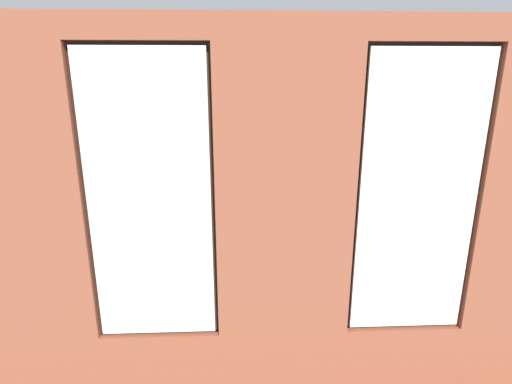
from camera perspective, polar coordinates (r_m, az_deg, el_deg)
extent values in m
cube|color=brown|center=(6.06, 1.01, -10.12)|extent=(6.62, 5.88, 0.10)
cube|color=#9E5138|center=(3.09, 4.09, -4.92)|extent=(1.05, 0.16, 3.04)
cube|color=#9E5138|center=(3.93, 19.50, -21.18)|extent=(0.96, 0.16, 0.61)
cube|color=#9E5138|center=(3.19, 24.21, 20.60)|extent=(0.96, 0.16, 0.18)
cube|color=white|center=(3.26, 22.08, -1.00)|extent=(0.90, 0.03, 2.19)
cube|color=#38281E|center=(3.31, 21.66, -0.70)|extent=(0.96, 0.04, 2.25)
cube|color=#9E5138|center=(3.75, -13.10, -22.67)|extent=(0.96, 0.16, 0.61)
cube|color=#9E5138|center=(2.96, -16.57, 21.75)|extent=(0.96, 0.16, 0.18)
cube|color=white|center=(3.04, -14.93, -1.54)|extent=(0.90, 0.03, 2.19)
cube|color=#38281E|center=(3.09, -14.70, -1.21)|extent=(0.96, 0.04, 2.25)
cube|color=tan|center=(3.62, 3.59, -18.34)|extent=(3.17, 0.24, 0.06)
cube|color=black|center=(3.06, 4.05, 3.06)|extent=(0.48, 0.03, 0.62)
cube|color=#389360|center=(3.07, 4.02, 3.12)|extent=(0.42, 0.01, 0.56)
cube|color=white|center=(5.95, -28.61, 3.39)|extent=(0.10, 4.88, 3.04)
cube|color=black|center=(4.31, -0.40, -18.01)|extent=(1.99, 0.85, 0.42)
cube|color=black|center=(3.82, -0.22, -15.78)|extent=(1.99, 0.24, 0.38)
cube|color=black|center=(4.27, 11.93, -13.90)|extent=(0.22, 0.85, 0.24)
cube|color=black|center=(4.21, -12.94, -14.39)|extent=(0.22, 0.85, 0.24)
cube|color=black|center=(4.23, 5.00, -14.48)|extent=(0.71, 0.65, 0.12)
cube|color=black|center=(4.21, -5.89, -14.70)|extent=(0.71, 0.65, 0.12)
cube|color=black|center=(6.52, 21.39, -6.85)|extent=(0.87, 1.75, 0.42)
cube|color=black|center=(6.52, 24.38, -3.43)|extent=(0.26, 1.75, 0.38)
cube|color=black|center=(7.07, 19.29, -2.17)|extent=(0.85, 0.23, 0.24)
cube|color=black|center=(5.77, 24.61, -6.87)|extent=(0.85, 0.23, 0.24)
cube|color=black|center=(6.69, 20.25, -3.67)|extent=(0.65, 0.61, 0.12)
cube|color=black|center=(6.13, 22.47, -5.69)|extent=(0.65, 0.61, 0.12)
cube|color=tan|center=(6.28, -2.98, -4.65)|extent=(1.41, 0.78, 0.04)
cube|color=tan|center=(6.69, 2.61, -5.26)|extent=(0.07, 0.07, 0.38)
cube|color=tan|center=(6.71, -8.48, -5.38)|extent=(0.07, 0.07, 0.38)
cube|color=tan|center=(6.09, 3.16, -7.52)|extent=(0.07, 0.07, 0.38)
cube|color=tan|center=(6.10, -9.09, -7.65)|extent=(0.07, 0.07, 0.38)
cylinder|color=#4C4C51|center=(6.17, -6.93, -4.53)|extent=(0.07, 0.07, 0.08)
cylinder|color=gray|center=(6.26, -2.99, -4.03)|extent=(0.15, 0.15, 0.10)
sphere|color=#337F38|center=(6.21, -3.01, -2.87)|extent=(0.18, 0.18, 0.18)
cube|color=#B2B2B7|center=(6.41, 0.50, -3.91)|extent=(0.08, 0.18, 0.02)
cube|color=black|center=(6.34, -23.93, -7.08)|extent=(1.15, 0.42, 0.57)
cube|color=black|center=(6.23, -24.25, -4.46)|extent=(0.42, 0.20, 0.05)
cube|color=black|center=(6.21, -24.31, -3.98)|extent=(0.06, 0.04, 0.06)
cube|color=black|center=(6.12, -24.65, -1.15)|extent=(0.96, 0.04, 0.58)
cube|color=black|center=(6.14, -24.58, -1.09)|extent=(0.91, 0.01, 0.53)
cylinder|color=olive|center=(7.38, -5.21, -3.68)|extent=(0.52, 0.52, 0.28)
ellipsoid|color=white|center=(7.27, -5.28, -1.15)|extent=(1.15, 1.15, 0.46)
ellipsoid|color=navy|center=(7.24, -5.98, -0.29)|extent=(0.44, 0.44, 0.18)
cylinder|color=#9E5638|center=(7.98, -17.04, -2.71)|extent=(0.30, 0.30, 0.30)
cylinder|color=brown|center=(7.88, -17.24, -0.39)|extent=(0.05, 0.05, 0.37)
cone|color=#286B2D|center=(7.84, -18.54, 2.55)|extent=(0.40, 0.15, 0.52)
cone|color=#286B2D|center=(7.65, -18.36, 2.08)|extent=(0.28, 0.44, 0.48)
cone|color=#286B2D|center=(7.65, -16.82, 2.38)|extent=(0.37, 0.34, 0.51)
cone|color=#286B2D|center=(7.86, -16.22, 2.58)|extent=(0.42, 0.36, 0.47)
cone|color=#286B2D|center=(7.99, -17.60, 2.56)|extent=(0.26, 0.49, 0.45)
cylinder|color=beige|center=(8.25, 17.47, -1.91)|extent=(0.30, 0.30, 0.36)
cylinder|color=brown|center=(8.13, 17.72, 1.03)|extent=(0.05, 0.05, 0.51)
cone|color=#1E5B28|center=(7.97, 16.67, 4.58)|extent=(0.52, 0.18, 0.60)
cone|color=#1E5B28|center=(7.82, 17.71, 4.14)|extent=(0.41, 0.54, 0.57)
cone|color=#1E5B28|center=(7.85, 19.02, 3.95)|extent=(0.30, 0.59, 0.54)
cone|color=#1E5B28|center=(8.03, 19.40, 4.46)|extent=(0.52, 0.30, 0.60)
cone|color=#1E5B28|center=(8.23, 18.96, 4.43)|extent=(0.56, 0.46, 0.53)
cone|color=#1E5B28|center=(8.20, 17.63, 4.84)|extent=(0.17, 0.51, 0.60)
cone|color=#1E5B28|center=(8.13, 16.61, 4.62)|extent=(0.48, 0.51, 0.56)
cylinder|color=brown|center=(7.59, 14.94, -4.14)|extent=(0.14, 0.14, 0.14)
cylinder|color=brown|center=(7.55, 15.01, -3.21)|extent=(0.02, 0.02, 0.11)
ellipsoid|color=#286B2D|center=(7.50, 15.09, -2.12)|extent=(0.30, 0.30, 0.19)
cylinder|color=#9E5638|center=(4.53, -24.65, -18.72)|extent=(0.33, 0.33, 0.30)
cylinder|color=brown|center=(4.38, -25.09, -15.70)|extent=(0.06, 0.06, 0.26)
cone|color=#337F38|center=(4.31, -28.35, -12.02)|extent=(0.51, 0.14, 0.44)
cone|color=#337F38|center=(4.12, -27.96, -13.48)|extent=(0.32, 0.51, 0.42)
cone|color=#337F38|center=(4.09, -23.62, -12.72)|extent=(0.48, 0.30, 0.46)
cone|color=#337F38|center=(4.25, -23.65, -11.00)|extent=(0.38, 0.33, 0.52)
cone|color=#337F38|center=(4.41, -25.09, -10.78)|extent=(0.20, 0.50, 0.46)
cylinder|color=beige|center=(7.15, 6.21, -4.93)|extent=(0.13, 0.13, 0.15)
cylinder|color=brown|center=(7.10, 6.25, -3.90)|extent=(0.02, 0.02, 0.13)
ellipsoid|color=#337F38|center=(7.04, 6.29, -2.53)|extent=(0.30, 0.30, 0.23)
cone|color=#1E5B28|center=(4.82, 31.64, -5.23)|extent=(0.36, 0.64, 0.51)
cylinder|color=gray|center=(5.35, -22.04, -12.98)|extent=(0.25, 0.25, 0.27)
cylinder|color=brown|center=(5.27, -22.24, -11.35)|extent=(0.04, 0.04, 0.07)
ellipsoid|color=#3D8E42|center=(5.17, -22.51, -9.06)|extent=(0.55, 0.55, 0.39)
cylinder|color=gray|center=(4.61, 18.73, -17.13)|extent=(0.32, 0.32, 0.33)
cylinder|color=brown|center=(4.50, 18.99, -14.84)|extent=(0.05, 0.05, 0.10)
ellipsoid|color=#337F38|center=(4.37, 19.32, -11.73)|extent=(0.61, 0.61, 0.45)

